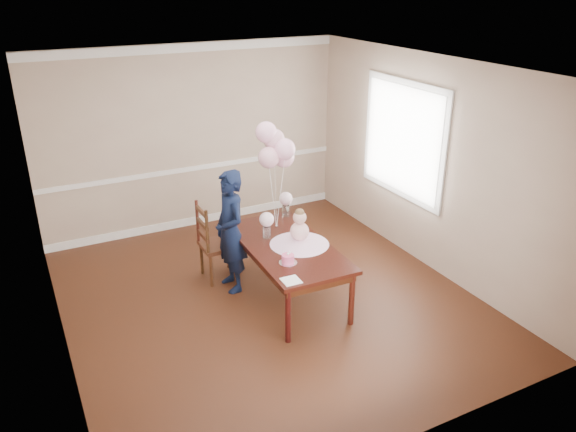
{
  "coord_description": "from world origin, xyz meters",
  "views": [
    {
      "loc": [
        -2.4,
        -5.21,
        3.56
      ],
      "look_at": [
        0.24,
        -0.04,
        1.05
      ],
      "focal_mm": 35.0,
      "sensor_mm": 36.0,
      "label": 1
    }
  ],
  "objects_px": {
    "dining_chair_seat": "(219,245)",
    "woman": "(230,231)",
    "dining_table_top": "(287,246)",
    "birthday_cake": "(288,259)"
  },
  "relations": [
    {
      "from": "dining_chair_seat",
      "to": "woman",
      "type": "bearing_deg",
      "value": -82.05
    },
    {
      "from": "dining_table_top",
      "to": "dining_chair_seat",
      "type": "bearing_deg",
      "value": 126.23
    },
    {
      "from": "birthday_cake",
      "to": "dining_chair_seat",
      "type": "height_order",
      "value": "birthday_cake"
    },
    {
      "from": "dining_table_top",
      "to": "birthday_cake",
      "type": "distance_m",
      "value": 0.45
    },
    {
      "from": "woman",
      "to": "dining_chair_seat",
      "type": "bearing_deg",
      "value": -173.11
    },
    {
      "from": "birthday_cake",
      "to": "dining_chair_seat",
      "type": "bearing_deg",
      "value": 106.27
    },
    {
      "from": "dining_table_top",
      "to": "woman",
      "type": "height_order",
      "value": "woman"
    },
    {
      "from": "dining_table_top",
      "to": "woman",
      "type": "bearing_deg",
      "value": 137.86
    },
    {
      "from": "birthday_cake",
      "to": "woman",
      "type": "relative_size",
      "value": 0.09
    },
    {
      "from": "dining_table_top",
      "to": "birthday_cake",
      "type": "relative_size",
      "value": 13.33
    }
  ]
}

